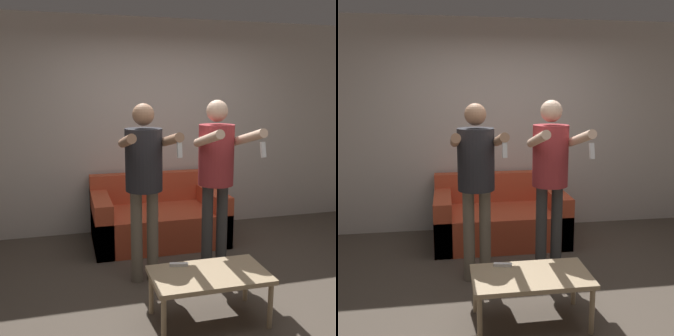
% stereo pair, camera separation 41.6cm
% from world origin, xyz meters
% --- Properties ---
extents(ground_plane, '(14.00, 14.00, 0.00)m').
position_xyz_m(ground_plane, '(0.00, 0.00, 0.00)').
color(ground_plane, '#4C4238').
extents(wall_back, '(6.40, 0.06, 2.70)m').
position_xyz_m(wall_back, '(0.00, 1.98, 1.35)').
color(wall_back, beige).
rests_on(wall_back, ground_plane).
extents(couch, '(1.57, 0.93, 0.78)m').
position_xyz_m(couch, '(-0.10, 1.48, 0.27)').
color(couch, '#C64C2D').
rests_on(couch, ground_plane).
extents(person_standing_left, '(0.46, 0.71, 1.70)m').
position_xyz_m(person_standing_left, '(-0.45, 0.47, 1.08)').
color(person_standing_left, '#6B6051').
rests_on(person_standing_left, ground_plane).
extents(person_standing_right, '(0.46, 0.77, 1.72)m').
position_xyz_m(person_standing_right, '(0.26, 0.46, 1.09)').
color(person_standing_right, '#383838').
rests_on(person_standing_right, ground_plane).
extents(coffee_table, '(0.92, 0.51, 0.41)m').
position_xyz_m(coffee_table, '(-0.10, -0.32, 0.36)').
color(coffee_table, tan).
rests_on(coffee_table, ground_plane).
extents(remote_on_table, '(0.15, 0.07, 0.02)m').
position_xyz_m(remote_on_table, '(-0.29, -0.14, 0.42)').
color(remote_on_table, white).
rests_on(remote_on_table, coffee_table).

